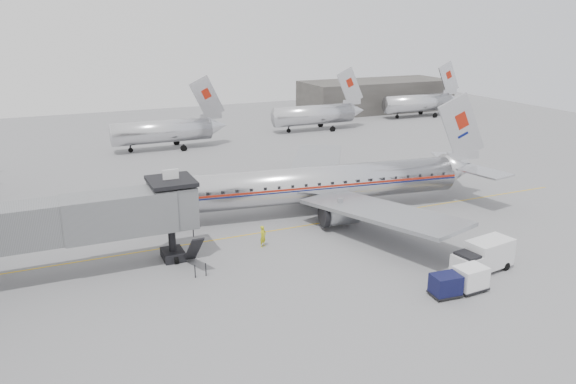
# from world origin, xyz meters

# --- Properties ---
(ground) EXTENTS (160.00, 160.00, 0.00)m
(ground) POSITION_xyz_m (0.00, 0.00, 0.00)
(ground) COLOR slate
(ground) RESTS_ON ground
(hangar) EXTENTS (30.00, 12.00, 6.00)m
(hangar) POSITION_xyz_m (45.00, 60.00, 3.00)
(hangar) COLOR #393734
(hangar) RESTS_ON ground
(apron_line) EXTENTS (60.00, 0.15, 0.01)m
(apron_line) POSITION_xyz_m (3.00, 6.00, 0.01)
(apron_line) COLOR gold
(apron_line) RESTS_ON ground
(jet_bridge) EXTENTS (21.00, 6.20, 7.10)m
(jet_bridge) POSITION_xyz_m (-16.66, 3.67, 4.18)
(jet_bridge) COLOR #57595B
(jet_bridge) RESTS_ON ground
(distant_aircraft_near) EXTENTS (16.39, 3.20, 10.26)m
(distant_aircraft_near) POSITION_xyz_m (-1.79, 42.00, 2.73)
(distant_aircraft_near) COLOR silver
(distant_aircraft_near) RESTS_ON ground
(distant_aircraft_mid) EXTENTS (16.39, 3.20, 10.26)m
(distant_aircraft_mid) POSITION_xyz_m (24.21, 46.00, 2.73)
(distant_aircraft_mid) COLOR silver
(distant_aircraft_mid) RESTS_ON ground
(distant_aircraft_far) EXTENTS (16.39, 3.20, 10.26)m
(distant_aircraft_far) POSITION_xyz_m (48.21, 50.00, 2.73)
(distant_aircraft_far) COLOR silver
(distant_aircraft_far) RESTS_ON ground
(airliner) EXTENTS (34.86, 32.12, 11.05)m
(airliner) POSITION_xyz_m (6.69, 8.91, 2.78)
(airliner) COLOR silver
(airliner) RESTS_ON ground
(service_van) EXTENTS (5.17, 2.59, 2.33)m
(service_van) POSITION_xyz_m (11.23, -7.94, 1.22)
(service_van) COLOR silver
(service_van) RESTS_ON ground
(baggage_cart_navy) EXTENTS (2.10, 1.67, 1.56)m
(baggage_cart_navy) POSITION_xyz_m (6.13, -10.00, 0.83)
(baggage_cart_navy) COLOR #0D0F35
(baggage_cart_navy) RESTS_ON ground
(baggage_cart_white) EXTENTS (2.31, 1.81, 1.74)m
(baggage_cart_white) POSITION_xyz_m (8.24, -10.00, 0.92)
(baggage_cart_white) COLOR white
(baggage_cart_white) RESTS_ON ground
(ramp_worker) EXTENTS (0.79, 0.72, 1.81)m
(ramp_worker) POSITION_xyz_m (-1.98, 3.00, 0.91)
(ramp_worker) COLOR #B6B815
(ramp_worker) RESTS_ON ground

